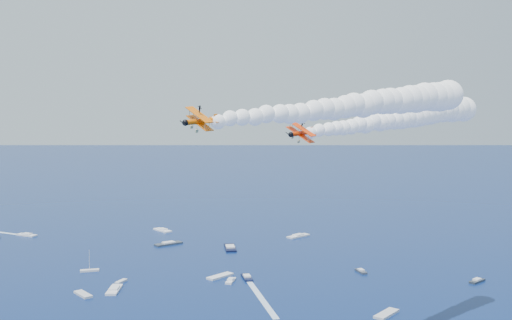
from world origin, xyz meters
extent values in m
cube|color=white|center=(-85.96, 188.11, 0.35)|extent=(10.59, 8.53, 0.70)
cube|color=black|center=(9.53, 104.61, 0.35)|extent=(3.66, 9.04, 0.70)
cube|color=silver|center=(-46.85, 120.69, 0.35)|extent=(7.00, 3.11, 0.70)
cube|color=silver|center=(0.30, 107.50, 0.35)|extent=(10.14, 9.46, 0.70)
cube|color=silver|center=(-33.89, 104.83, 0.35)|extent=(4.04, 5.53, 0.70)
cube|color=silver|center=(45.82, 62.41, 0.35)|extent=(9.58, 9.47, 0.70)
cube|color=white|center=(3.57, 101.22, 0.35)|extent=(4.36, 7.36, 0.70)
cube|color=silver|center=(-35.11, 95.36, 0.35)|extent=(4.63, 11.37, 0.70)
cube|color=black|center=(7.05, 151.00, 0.35)|extent=(4.57, 13.93, 0.70)
cube|color=#323943|center=(-19.32, 161.85, 0.35)|extent=(12.70, 9.69, 0.70)
cube|color=white|center=(-23.02, 192.13, 0.35)|extent=(9.54, 11.73, 0.70)
cube|color=silver|center=(40.41, 171.17, 0.35)|extent=(12.04, 10.26, 0.70)
cube|color=#333944|center=(51.66, 107.78, 0.35)|extent=(3.10, 6.65, 0.70)
cube|color=#282E35|center=(87.80, 91.08, 0.35)|extent=(7.29, 6.09, 0.70)
cube|color=silver|center=(-44.42, 91.52, 0.35)|extent=(7.04, 8.80, 0.70)
cube|color=white|center=(11.80, 81.32, 0.03)|extent=(5.67, 38.02, 0.04)
camera|label=1|loc=(-11.40, -102.34, 59.33)|focal=42.45mm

